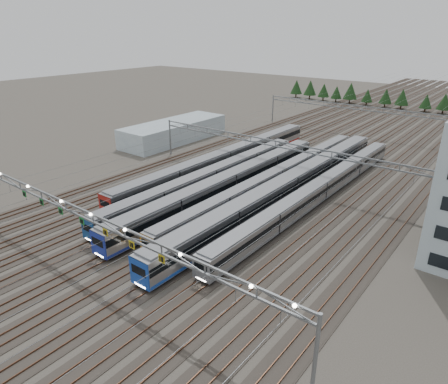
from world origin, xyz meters
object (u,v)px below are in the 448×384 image
Objects in this scene: train_d at (276,178)px; west_shed at (174,131)px; train_b at (211,178)px; gantry_far at (362,111)px; train_f at (319,190)px; train_c at (229,183)px; gantry_near at (92,220)px; gantry_mid at (275,148)px; train_e at (289,186)px; train_a at (225,159)px.

train_d is 2.10× the size of west_shed.
gantry_far reaches higher than train_b.
train_b is at bearing -158.33° from train_f.
train_c is 0.97× the size of gantry_near.
train_c is at bearing -151.09° from train_f.
train_b is 13.57m from gantry_mid.
gantry_near is at bearing -90.07° from gantry_mid.
gantry_far reaches higher than train_f.
train_b is at bearing -34.80° from west_shed.
train_a is at bearing 163.95° from train_e.
gantry_mid is (11.25, 1.00, 4.14)m from train_a.
train_f is 1.09× the size of gantry_mid.
gantry_mid is 1.88× the size of west_shed.
train_d is 37.54m from gantry_near.
west_shed reaches higher than train_b.
train_e is at bearing 19.52° from train_b.
gantry_far is (-2.25, 48.01, 4.47)m from train_d.
train_a is 40.98m from gantry_near.
train_b is 0.92× the size of gantry_near.
gantry_mid is (2.25, 11.27, 4.15)m from train_c.
train_c is (9.00, -10.27, -0.01)m from train_a.
gantry_far is at bearing 87.71° from train_c.
train_f is (4.50, 2.36, -0.34)m from train_e.
train_f is 50.29m from gantry_far.
train_e reaches higher than train_b.
train_a is 0.97× the size of train_f.
train_d is (13.50, -2.01, -0.33)m from train_a.
west_shed is at bearing 148.58° from train_c.
train_d is at bearing -8.47° from train_a.
train_f is at bearing 72.71° from gantry_near.
gantry_far is (-6.75, 51.18, 4.08)m from train_e.
train_e is 34.94m from gantry_near.
gantry_far is 1.88× the size of west_shed.
gantry_mid is (-2.25, 3.01, 4.47)m from train_d.
train_e reaches higher than train_d.
train_a is 1.06× the size of gantry_mid.
train_f reaches higher than train_d.
train_b is 4.51m from train_c.
gantry_near is (2.20, -28.85, 4.85)m from train_c.
west_shed is at bearing 165.54° from gantry_mid.
train_e is (9.00, 5.09, 0.07)m from train_c.
train_b is at bearing -121.61° from gantry_mid.
train_b is 56.53m from gantry_far.
west_shed is (-29.08, 20.21, 0.36)m from train_b.
gantry_near is at bearing -85.63° from train_c.
gantry_far reaches higher than train_e.
train_a is 22.68m from train_f.
gantry_mid reaches higher than train_a.
west_shed reaches higher than train_c.
train_a is at bearing 114.30° from train_b.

